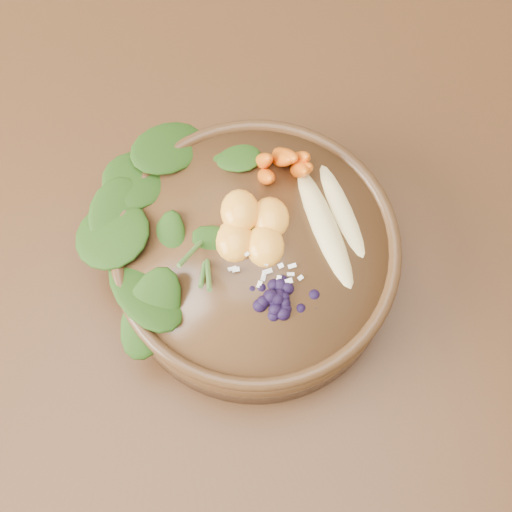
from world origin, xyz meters
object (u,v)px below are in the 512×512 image
stoneware_bowl (256,259)px  blueberry_pile (278,293)px  carrot_cluster (282,146)px  mandarin_cluster (252,223)px  kale_heap (194,197)px  banana_halves (335,213)px  dining_table (192,333)px

stoneware_bowl → blueberry_pile: blueberry_pile is taller
stoneware_bowl → carrot_cluster: size_ratio=3.62×
stoneware_bowl → mandarin_cluster: (-0.00, 0.02, 0.05)m
stoneware_bowl → kale_heap: size_ratio=1.53×
stoneware_bowl → carrot_cluster: carrot_cluster is taller
banana_halves → mandarin_cluster: 0.08m
banana_halves → mandarin_cluster: size_ratio=1.84×
dining_table → blueberry_pile: (0.10, -0.02, 0.19)m
mandarin_cluster → banana_halves: bearing=5.4°
banana_halves → mandarin_cluster: mandarin_cluster is taller
mandarin_cluster → dining_table: bearing=-142.9°
stoneware_bowl → banana_halves: 0.10m
kale_heap → mandarin_cluster: size_ratio=2.07×
stoneware_bowl → dining_table: bearing=-153.3°
banana_halves → blueberry_pile: size_ratio=1.26×
kale_heap → banana_halves: (0.14, -0.02, -0.01)m
kale_heap → blueberry_pile: 0.13m
carrot_cluster → blueberry_pile: size_ratio=0.60×
mandarin_cluster → carrot_cluster: bearing=65.4°
kale_heap → carrot_cluster: (0.09, 0.04, 0.02)m
dining_table → kale_heap: 0.21m
dining_table → banana_halves: size_ratio=9.51×
mandarin_cluster → kale_heap: bearing=153.4°
carrot_cluster → mandarin_cluster: bearing=-129.8°
carrot_cluster → dining_table: bearing=-145.4°
stoneware_bowl → blueberry_pile: 0.08m
carrot_cluster → banana_halves: bearing=-66.9°
carrot_cluster → kale_heap: bearing=-169.5°
banana_halves → dining_table: bearing=-172.8°
kale_heap → dining_table: bearing=-103.2°
blueberry_pile → carrot_cluster: bearing=85.6°
mandarin_cluster → blueberry_pile: 0.08m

